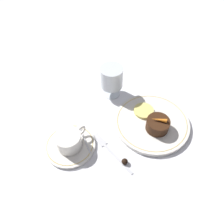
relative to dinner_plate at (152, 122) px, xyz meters
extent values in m
plane|color=white|center=(0.01, 0.06, -0.01)|extent=(3.00, 3.00, 0.00)
cylinder|color=white|center=(0.00, 0.00, 0.00)|extent=(0.24, 0.24, 0.01)
torus|color=tan|center=(0.00, 0.00, 0.00)|extent=(0.23, 0.23, 0.00)
cylinder|color=white|center=(-0.24, 0.13, 0.00)|extent=(0.15, 0.15, 0.01)
torus|color=tan|center=(-0.24, 0.13, 0.00)|extent=(0.14, 0.14, 0.00)
cylinder|color=white|center=(-0.24, 0.12, 0.03)|extent=(0.08, 0.08, 0.05)
cylinder|color=#9E7A4C|center=(-0.24, 0.12, 0.03)|extent=(0.07, 0.07, 0.04)
torus|color=white|center=(-0.19, 0.12, 0.03)|extent=(0.03, 0.01, 0.04)
cube|color=silver|center=(-0.20, 0.10, 0.00)|extent=(0.04, 0.08, 0.00)
ellipsoid|color=silver|center=(-0.18, 0.15, 0.00)|extent=(0.02, 0.03, 0.00)
cylinder|color=silver|center=(0.00, 0.19, -0.01)|extent=(0.06, 0.06, 0.01)
cylinder|color=silver|center=(0.00, 0.19, 0.02)|extent=(0.01, 0.01, 0.04)
cylinder|color=silver|center=(0.00, 0.19, 0.07)|extent=(0.08, 0.08, 0.07)
cylinder|color=#5B0F1E|center=(0.00, 0.19, 0.06)|extent=(0.07, 0.07, 0.04)
cube|color=silver|center=(-0.17, -0.01, -0.01)|extent=(0.02, 0.12, 0.01)
cube|color=silver|center=(-0.16, 0.08, -0.01)|extent=(0.03, 0.05, 0.01)
cylinder|color=#381E0F|center=(-0.01, -0.03, 0.02)|extent=(0.07, 0.07, 0.04)
cone|color=orange|center=(-0.01, -0.03, 0.05)|extent=(0.04, 0.05, 0.01)
cylinder|color=#EFE075|center=(0.01, 0.04, 0.01)|extent=(0.07, 0.07, 0.01)
sphere|color=black|center=(-0.17, -0.03, 0.00)|extent=(0.02, 0.02, 0.02)
camera|label=1|loc=(-0.39, -0.20, 0.57)|focal=35.00mm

